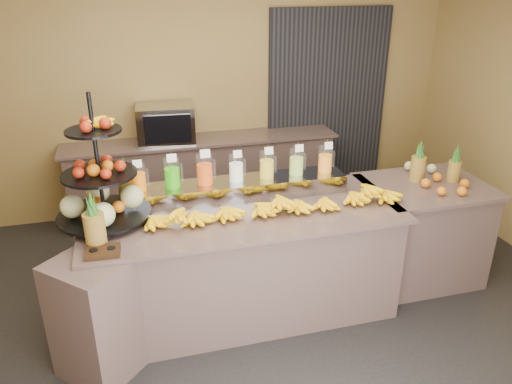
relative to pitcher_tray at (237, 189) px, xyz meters
name	(u,v)px	position (x,y,z in m)	size (l,w,h in m)	color
ground	(254,331)	(-0.01, -0.58, -1.01)	(6.00, 6.00, 0.00)	black
room_envelope	(250,78)	(0.18, 0.21, 0.87)	(6.04, 5.02, 2.82)	olive
buffet_counter	(231,267)	(-0.13, -0.32, -0.54)	(2.75, 1.25, 0.93)	gray
right_counter	(420,231)	(1.69, -0.18, -0.54)	(1.08, 0.88, 0.93)	gray
back_ledge	(204,177)	(-0.01, 1.67, -0.54)	(3.10, 0.55, 0.93)	gray
pitcher_tray	(237,189)	(0.00, 0.00, 0.00)	(1.85, 0.30, 0.15)	gray
juice_pitcher_orange_a	(139,179)	(-0.78, 0.00, 0.17)	(0.12, 0.12, 0.28)	silver
juice_pitcher_green	(172,175)	(-0.52, 0.00, 0.18)	(0.13, 0.13, 0.31)	silver
juice_pitcher_orange_b	(205,171)	(-0.26, 0.00, 0.18)	(0.13, 0.14, 0.32)	silver
juice_pitcher_milk	(236,170)	(0.00, 0.00, 0.17)	(0.12, 0.12, 0.29)	silver
juice_pitcher_lemon	(267,166)	(0.26, 0.00, 0.17)	(0.12, 0.13, 0.30)	silver
juice_pitcher_lime	(296,164)	(0.52, 0.00, 0.17)	(0.12, 0.13, 0.29)	silver
juice_pitcher_orange_c	(325,161)	(0.78, 0.00, 0.17)	(0.12, 0.13, 0.29)	silver
banana_heap	(278,203)	(0.25, -0.35, -0.01)	(2.16, 0.20, 0.18)	yellow
fruit_stand	(109,190)	(-1.01, -0.16, 0.17)	(0.70, 0.70, 0.98)	black
condiment_caddy	(103,252)	(-1.07, -0.66, -0.06)	(0.23, 0.17, 0.03)	black
pineapple_left_a	(94,226)	(-1.11, -0.53, 0.07)	(0.14, 0.14, 0.40)	brown
pineapple_left_b	(126,185)	(-0.88, 0.15, 0.07)	(0.13, 0.13, 0.40)	brown
right_fruit_pile	(440,177)	(1.78, -0.21, 0.00)	(0.43, 0.41, 0.23)	brown
oven_warmer	(166,124)	(-0.40, 1.67, 0.13)	(0.61, 0.43, 0.41)	gray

